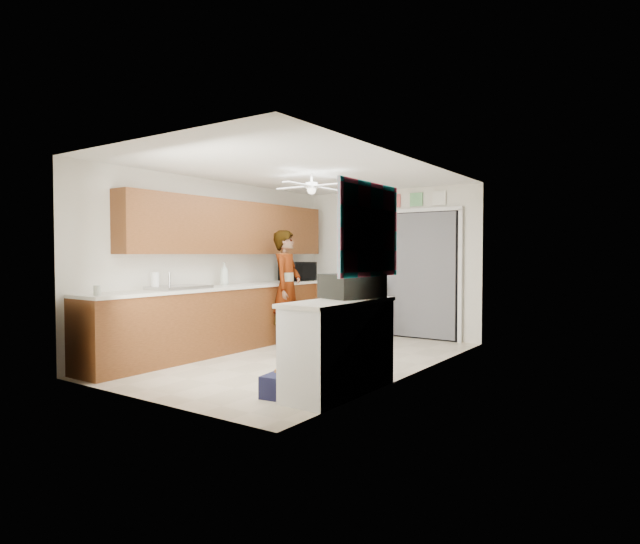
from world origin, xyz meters
The scene contains 40 objects.
floor centered at (0.00, 0.00, 0.00)m, with size 5.00×5.00×0.00m, color beige.
ceiling centered at (0.00, 0.00, 2.50)m, with size 5.00×5.00×0.00m, color white.
wall_back centered at (0.00, 2.50, 1.25)m, with size 3.20×3.20×0.00m, color silver.
wall_front centered at (0.00, -2.50, 1.25)m, with size 3.20×3.20×0.00m, color silver.
wall_left centered at (-1.60, 0.00, 1.25)m, with size 5.00×5.00×0.00m, color silver.
wall_right centered at (1.60, 0.00, 1.25)m, with size 5.00×5.00×0.00m, color silver.
left_base_cabinets centered at (-1.30, 0.00, 0.45)m, with size 0.60×4.80×0.90m, color brown.
left_countertop centered at (-1.29, 0.00, 0.92)m, with size 0.62×4.80×0.04m, color white.
upper_cabinets centered at (-1.44, 0.20, 1.80)m, with size 0.32×4.00×0.80m, color brown.
sink_basin centered at (-1.29, -1.00, 0.95)m, with size 0.50×0.76×0.06m, color silver.
faucet centered at (-1.48, -1.00, 1.05)m, with size 0.03×0.03×0.22m, color silver.
peninsula_base centered at (-0.50, 2.00, 0.45)m, with size 1.00×0.60×0.90m, color brown.
peninsula_top centered at (-0.50, 2.00, 0.92)m, with size 1.04×0.64×0.04m, color white.
back_opening_recess centered at (0.25, 2.47, 1.05)m, with size 2.00×0.06×2.10m, color black.
curtain_panel centered at (0.25, 2.43, 1.05)m, with size 1.90×0.03×2.05m, color slate.
door_trim_left centered at (-0.77, 2.44, 1.05)m, with size 0.06×0.04×2.10m, color white.
door_trim_right centered at (1.27, 2.44, 1.05)m, with size 0.06×0.04×2.10m, color white.
door_trim_head centered at (0.25, 2.44, 2.12)m, with size 2.10×0.04×0.06m, color white.
header_frame_0 centered at (-0.60, 2.47, 2.30)m, with size 0.22×0.02×0.22m, color gold.
header_frame_1 centered at (-0.25, 2.47, 2.30)m, with size 0.22×0.02×0.22m, color #4CB8CB.
header_frame_2 centered at (0.10, 2.47, 2.30)m, with size 0.22×0.02×0.22m, color #D55350.
header_frame_3 centered at (0.50, 2.47, 2.30)m, with size 0.22×0.02×0.22m, color #65B270.
header_frame_4 centered at (0.90, 2.47, 2.30)m, with size 0.22×0.02×0.22m, color white.
route66_sign centered at (-0.95, 2.47, 2.30)m, with size 0.22×0.02×0.26m, color silver.
right_counter_base centered at (1.35, -1.20, 0.45)m, with size 0.50×1.40×0.90m, color white.
right_counter_top centered at (1.34, -1.20, 0.92)m, with size 0.54×1.44×0.04m, color white.
abstract_painting centered at (1.58, -1.00, 1.65)m, with size 0.03×1.15×0.95m, color #E4547F.
ceiling_fan centered at (0.00, 0.20, 2.32)m, with size 1.14×1.14×0.24m, color white.
microwave centered at (-1.28, 1.57, 1.10)m, with size 0.58×0.39×0.32m, color black.
soap_bottle centered at (-1.43, -0.02, 1.11)m, with size 0.13×0.13×0.34m, color silver.
jar_b centered at (-1.19, -2.25, 1.00)m, with size 0.07×0.07×0.11m, color silver.
paper_towel_roll centered at (-1.41, -1.29, 1.05)m, with size 0.10×0.10×0.23m, color white.
suitcase centered at (1.32, -0.91, 1.07)m, with size 0.44×0.59×0.25m, color black.
suitcase_rim centered at (1.32, -0.91, 0.96)m, with size 0.44×0.58×0.02m, color yellow.
suitcase_lid centered at (1.32, -0.62, 1.32)m, with size 0.42×0.03×0.50m, color black.
cardboard_box centered at (1.00, -1.43, 0.13)m, with size 0.40×0.30×0.25m, color #CB7B3F.
navy_crate centered at (1.00, -1.68, 0.11)m, with size 0.36×0.30×0.22m, color #151735.
cabinet_door_panel centered at (0.00, 0.81, 0.30)m, with size 0.41×0.03×0.61m, color brown.
man centered at (-0.90, 0.79, 0.88)m, with size 0.64×0.42×1.77m, color white.
dog centered at (-0.34, 0.27, 0.22)m, with size 0.25×0.57×0.45m, color black.
Camera 1 is at (4.24, -5.71, 1.41)m, focal length 30.00 mm.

